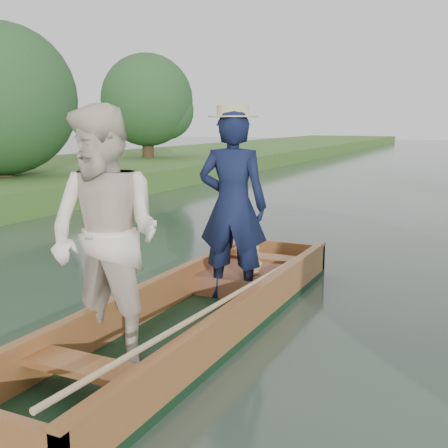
% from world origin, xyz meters
% --- Properties ---
extents(ground, '(120.00, 120.00, 0.00)m').
position_xyz_m(ground, '(0.00, 0.00, 0.00)').
color(ground, '#283D30').
rests_on(ground, ground).
extents(trees_far, '(22.84, 12.87, 4.51)m').
position_xyz_m(trees_far, '(-1.86, 9.13, 2.52)').
color(trees_far, '#47331E').
rests_on(trees_far, ground).
extents(punt, '(1.29, 5.05, 2.13)m').
position_xyz_m(punt, '(-0.12, -0.23, 0.82)').
color(punt, black).
rests_on(punt, ground).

